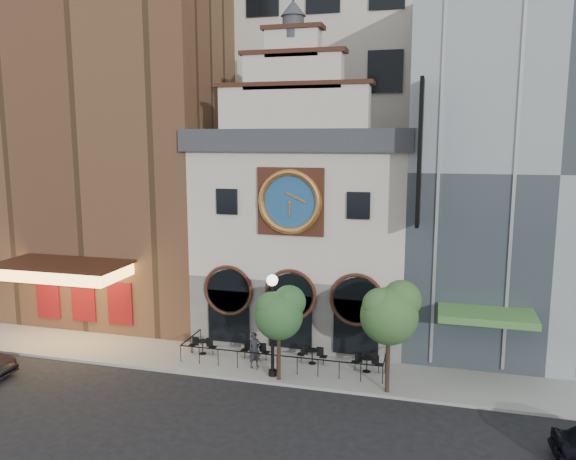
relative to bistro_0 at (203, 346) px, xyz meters
The scene contains 15 objects.
ground 5.29m from the bistro_0, 28.51° to the right, with size 120.00×120.00×0.00m, color black.
sidewalk 4.65m from the bistro_0, ahead, with size 44.00×5.00×0.15m, color gray.
clock_building 9.30m from the bistro_0, 49.03° to the left, with size 12.60×8.78×18.65m.
theater_building 16.42m from the bistro_0, 138.37° to the left, with size 14.00×15.60×25.00m.
retail_building 21.37m from the bistro_0, 23.02° to the left, with size 14.00×14.40×20.00m.
office_tower 26.52m from the bistro_0, 75.21° to the left, with size 20.00×16.00×40.00m, color beige.
cafe_railing 4.62m from the bistro_0, ahead, with size 10.60×2.60×0.90m, color black, non-canonical shape.
bistro_0 is the anchor object (origin of this frame).
bistro_1 3.03m from the bistro_0, ahead, with size 1.58×0.68×0.90m.
bistro_2 6.10m from the bistro_0, ahead, with size 1.58×0.68×0.90m.
bistro_3 9.00m from the bistro_0, ahead, with size 1.58×0.68×0.90m.
pedestrian 3.52m from the bistro_0, 16.63° to the right, with size 0.68×0.45×1.87m, color black.
lamppost 5.56m from the bistro_0, 21.06° to the right, with size 1.55×0.99×5.17m.
tree_left 6.18m from the bistro_0, 22.59° to the right, with size 2.44×2.35×4.71m.
tree_right 11.00m from the bistro_0, 11.44° to the right, with size 2.76×2.65×5.31m.
Camera 1 is at (7.49, -24.60, 11.80)m, focal length 35.00 mm.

